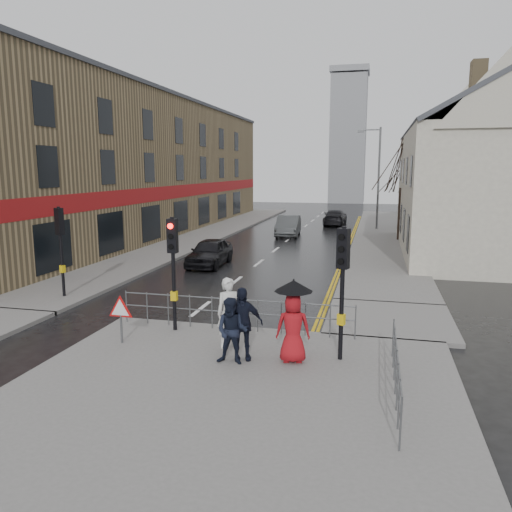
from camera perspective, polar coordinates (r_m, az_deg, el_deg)
The scene contains 24 objects.
ground at distance 15.31m, azimuth -10.20°, elevation -8.96°, with size 120.00×120.00×0.00m, color black.
near_pavement at distance 11.25m, azimuth -3.10°, elevation -15.59°, with size 10.00×9.00×0.14m, color #605E5B.
left_pavement at distance 38.60m, azimuth -5.33°, elevation 2.68°, with size 4.00×44.00×0.14m, color #605E5B.
right_pavement at distance 38.53m, azimuth 14.32°, elevation 2.40°, with size 4.00×40.00×0.14m, color #605E5B.
pavement_bridge_right at distance 16.93m, azimuth 14.99°, elevation -7.04°, with size 4.00×4.20×0.14m, color #605E5B.
building_left_terrace at distance 39.53m, azimuth -13.60°, elevation 9.78°, with size 8.00×42.00×10.00m, color #88724E.
building_right_cream at distance 31.80m, azimuth 24.88°, elevation 8.78°, with size 9.00×16.40×10.10m.
church_tower at distance 75.46m, azimuth 10.47°, elevation 12.88°, with size 5.00×5.00×18.00m, color gray.
traffic_signal_near_left at distance 14.80m, azimuth -9.48°, elevation 0.24°, with size 0.28×0.27×3.40m.
traffic_signal_near_right at distance 12.48m, azimuth 9.87°, elevation -1.57°, with size 0.34×0.33×3.40m.
traffic_signal_far_left at distance 20.01m, azimuth -21.46°, elevation 2.19°, with size 0.34×0.33×3.40m.
guard_railing_front at distance 14.95m, azimuth -2.47°, elevation -5.82°, with size 7.14×0.04×1.00m.
guard_railing_side at distance 11.24m, azimuth 15.77°, elevation -11.69°, with size 0.04×4.54×1.00m.
warning_sign at distance 14.31m, azimuth -15.23°, elevation -6.13°, with size 0.80×0.07×1.35m.
street_lamp at distance 41.22m, azimuth 13.61°, elevation 9.37°, with size 1.83×0.25×8.00m.
tree_near at distance 35.25m, azimuth 16.37°, elevation 9.90°, with size 2.40×2.40×6.58m.
tree_far at distance 43.27m, azimuth 16.52°, elevation 8.88°, with size 2.40×2.40×5.64m.
pedestrian_a at distance 13.50m, azimuth -3.07°, elevation -6.51°, with size 0.70×0.46×1.91m, color silver.
pedestrian_b at distance 12.42m, azimuth -2.75°, elevation -8.57°, with size 0.81×0.63×1.67m, color black.
pedestrian_with_umbrella at distance 12.47m, azimuth 4.27°, elevation -7.09°, with size 0.96×0.96×2.09m.
pedestrian_d at distance 12.66m, azimuth -1.70°, elevation -7.73°, with size 1.10×0.46×1.87m, color black.
car_parked at distance 25.65m, azimuth -5.31°, elevation 0.42°, with size 1.65×4.09×1.39m, color black.
car_mid at distance 37.10m, azimuth 3.71°, elevation 3.47°, with size 1.59×4.56×1.50m, color #3D4041.
car_far at distance 44.48m, azimuth 9.03°, elevation 4.36°, with size 1.92×4.73×1.37m, color black.
Camera 1 is at (5.95, -13.22, 4.92)m, focal length 35.00 mm.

